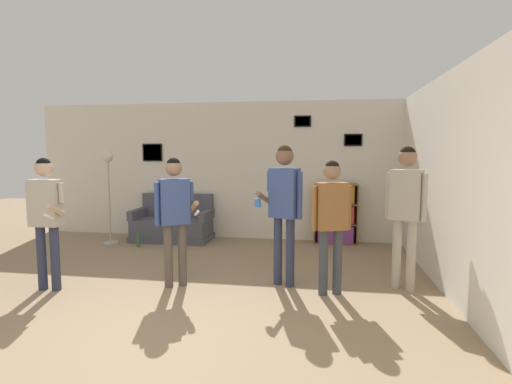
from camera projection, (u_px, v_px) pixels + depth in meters
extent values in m
plane|color=#937A5B|center=(136.00, 349.00, 3.50)|extent=(20.00, 20.00, 0.00)
cube|color=silver|center=(241.00, 171.00, 7.94)|extent=(8.54, 0.06, 2.70)
cube|color=black|center=(303.00, 121.00, 7.61)|extent=(0.32, 0.02, 0.22)
cube|color=#B2B2BC|center=(303.00, 121.00, 7.60)|extent=(0.27, 0.01, 0.17)
cube|color=black|center=(152.00, 152.00, 8.16)|extent=(0.42, 0.02, 0.36)
cube|color=#B2B2BC|center=(152.00, 152.00, 8.16)|extent=(0.38, 0.01, 0.31)
cube|color=black|center=(353.00, 140.00, 7.49)|extent=(0.34, 0.02, 0.23)
cube|color=gray|center=(353.00, 140.00, 7.48)|extent=(0.29, 0.01, 0.18)
cube|color=silver|center=(441.00, 181.00, 5.13)|extent=(0.06, 7.04, 2.70)
cube|color=#4C4C56|center=(172.00, 238.00, 7.82)|extent=(1.52, 0.80, 0.10)
cube|color=#4C4C56|center=(172.00, 227.00, 7.80)|extent=(1.46, 0.74, 0.32)
cube|color=#4C4C56|center=(178.00, 205.00, 8.08)|extent=(1.46, 0.14, 0.46)
cube|color=#4C4C56|center=(138.00, 214.00, 7.89)|extent=(0.12, 0.74, 0.18)
cube|color=#4C4C56|center=(206.00, 215.00, 7.66)|extent=(0.12, 0.74, 0.18)
cube|color=brown|center=(315.00, 213.00, 7.56)|extent=(0.02, 0.30, 1.13)
cube|color=brown|center=(357.00, 214.00, 7.44)|extent=(0.02, 0.30, 1.13)
cube|color=brown|center=(335.00, 213.00, 7.64)|extent=(0.81, 0.01, 1.13)
cube|color=brown|center=(335.00, 243.00, 7.56)|extent=(0.76, 0.30, 0.02)
cube|color=brown|center=(336.00, 184.00, 7.45)|extent=(0.76, 0.30, 0.02)
cube|color=brown|center=(335.00, 224.00, 7.52)|extent=(0.76, 0.30, 0.02)
cube|color=brown|center=(336.00, 204.00, 7.48)|extent=(0.76, 0.30, 0.02)
cube|color=#7F3889|center=(335.00, 234.00, 7.53)|extent=(0.65, 0.26, 0.32)
cube|color=red|center=(336.00, 214.00, 7.49)|extent=(0.65, 0.26, 0.32)
cube|color=#B77023|center=(336.00, 194.00, 7.45)|extent=(0.65, 0.26, 0.32)
cylinder|color=#ADA89E|center=(111.00, 243.00, 7.53)|extent=(0.28, 0.28, 0.03)
cylinder|color=#ADA89E|center=(109.00, 202.00, 7.45)|extent=(0.03, 0.03, 1.52)
sphere|color=beige|center=(108.00, 157.00, 7.37)|extent=(0.20, 0.20, 0.20)
cylinder|color=#2D334C|center=(42.00, 258.00, 4.98)|extent=(0.11, 0.11, 0.81)
cylinder|color=#2D334C|center=(55.00, 258.00, 4.96)|extent=(0.11, 0.11, 0.81)
cube|color=#BCB2A3|center=(46.00, 203.00, 4.90)|extent=(0.37, 0.22, 0.58)
sphere|color=#D1A889|center=(44.00, 168.00, 4.86)|extent=(0.21, 0.21, 0.21)
sphere|color=black|center=(44.00, 165.00, 4.86)|extent=(0.18, 0.18, 0.18)
cylinder|color=#BCB2A3|center=(61.00, 193.00, 4.86)|extent=(0.07, 0.07, 0.24)
cylinder|color=#D1A889|center=(55.00, 209.00, 4.75)|extent=(0.08, 0.30, 0.18)
cylinder|color=white|center=(49.00, 216.00, 4.62)|extent=(0.04, 0.14, 0.09)
cylinder|color=#BCB2A3|center=(29.00, 204.00, 4.93)|extent=(0.07, 0.07, 0.54)
cylinder|color=brown|center=(168.00, 256.00, 5.08)|extent=(0.11, 0.11, 0.81)
cylinder|color=brown|center=(182.00, 254.00, 5.15)|extent=(0.11, 0.11, 0.81)
cube|color=#384C84|center=(174.00, 201.00, 5.04)|extent=(0.41, 0.36, 0.58)
sphere|color=#997051|center=(174.00, 168.00, 5.00)|extent=(0.21, 0.21, 0.21)
sphere|color=black|center=(174.00, 165.00, 5.00)|extent=(0.18, 0.18, 0.18)
cylinder|color=#384C84|center=(191.00, 191.00, 5.12)|extent=(0.07, 0.07, 0.24)
cylinder|color=#997051|center=(194.00, 206.00, 5.01)|extent=(0.22, 0.28, 0.18)
cylinder|color=white|center=(197.00, 213.00, 4.90)|extent=(0.11, 0.14, 0.09)
cylinder|color=#384C84|center=(157.00, 204.00, 4.96)|extent=(0.07, 0.07, 0.54)
cylinder|color=#2D334C|center=(278.00, 251.00, 5.19)|extent=(0.11, 0.11, 0.89)
cylinder|color=#2D334C|center=(290.00, 252.00, 5.09)|extent=(0.11, 0.11, 0.89)
cube|color=#384C84|center=(284.00, 193.00, 5.06)|extent=(0.41, 0.32, 0.63)
sphere|color=brown|center=(285.00, 156.00, 5.02)|extent=(0.23, 0.23, 0.23)
sphere|color=#382314|center=(285.00, 153.00, 5.01)|extent=(0.20, 0.20, 0.20)
cylinder|color=#384C84|center=(300.00, 196.00, 4.95)|extent=(0.07, 0.07, 0.59)
cylinder|color=#384C84|center=(270.00, 181.00, 5.16)|extent=(0.07, 0.07, 0.27)
cylinder|color=brown|center=(264.00, 198.00, 5.06)|extent=(0.18, 0.32, 0.20)
cylinder|color=blue|center=(258.00, 203.00, 4.94)|extent=(0.08, 0.08, 0.10)
cylinder|color=#3D4247|center=(323.00, 262.00, 4.80)|extent=(0.11, 0.11, 0.80)
cylinder|color=#3D4247|center=(337.00, 262.00, 4.83)|extent=(0.11, 0.11, 0.80)
cube|color=#936033|center=(331.00, 206.00, 4.75)|extent=(0.41, 0.31, 0.57)
sphere|color=#997051|center=(332.00, 171.00, 4.71)|extent=(0.21, 0.21, 0.21)
sphere|color=black|center=(332.00, 168.00, 4.70)|extent=(0.18, 0.18, 0.18)
cylinder|color=#936033|center=(348.00, 208.00, 4.79)|extent=(0.07, 0.07, 0.53)
cylinder|color=#936033|center=(314.00, 209.00, 4.71)|extent=(0.07, 0.07, 0.53)
cylinder|color=#B7AD99|center=(397.00, 253.00, 5.06)|extent=(0.11, 0.11, 0.88)
cylinder|color=#B7AD99|center=(411.00, 256.00, 4.95)|extent=(0.11, 0.11, 0.88)
cube|color=#BCB2A3|center=(406.00, 195.00, 4.93)|extent=(0.41, 0.35, 0.62)
sphere|color=#997051|center=(408.00, 157.00, 4.88)|extent=(0.23, 0.23, 0.23)
sphere|color=black|center=(408.00, 154.00, 4.88)|extent=(0.19, 0.19, 0.19)
cylinder|color=#BCB2A3|center=(424.00, 198.00, 4.80)|extent=(0.07, 0.07, 0.59)
cylinder|color=#BCB2A3|center=(389.00, 196.00, 5.06)|extent=(0.07, 0.07, 0.59)
cylinder|color=#3D6638|center=(138.00, 241.00, 7.28)|extent=(0.07, 0.07, 0.20)
cylinder|color=#3D6638|center=(138.00, 234.00, 7.26)|extent=(0.03, 0.03, 0.08)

